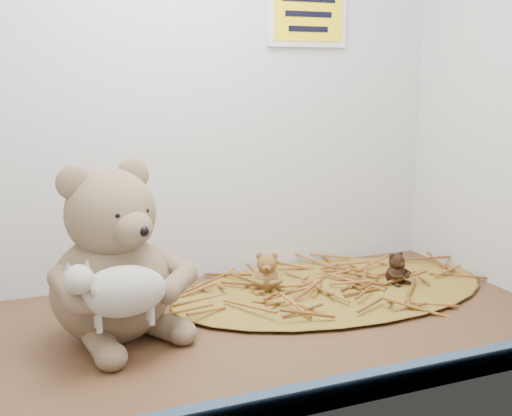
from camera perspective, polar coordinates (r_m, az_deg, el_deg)
name	(u,v)px	position (r cm, az deg, el deg)	size (l,w,h in cm)	color
alcove_shell	(201,60)	(110.72, -4.87, 12.96)	(120.40, 60.20, 90.40)	#422A17
front_rail	(297,400)	(86.03, 3.63, -16.67)	(119.28, 2.20, 3.60)	#344965
straw_bed	(332,289)	(129.94, 6.78, -7.15)	(66.33, 38.51, 1.28)	brown
main_teddy	(110,252)	(106.37, -12.86, -3.80)	(23.62, 24.94, 29.30)	#836F50
toy_lamb	(123,291)	(97.46, -11.71, -7.27)	(16.77, 10.23, 10.83)	#B4AFA2
mini_teddy_tan	(267,271)	(125.40, 0.97, -5.58)	(6.34, 6.69, 7.86)	olive
mini_teddy_brown	(396,267)	(133.11, 12.34, -5.12)	(5.26, 5.56, 6.53)	black
wall_sign	(307,14)	(141.53, 4.58, 16.79)	(16.00, 1.20, 11.00)	yellow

